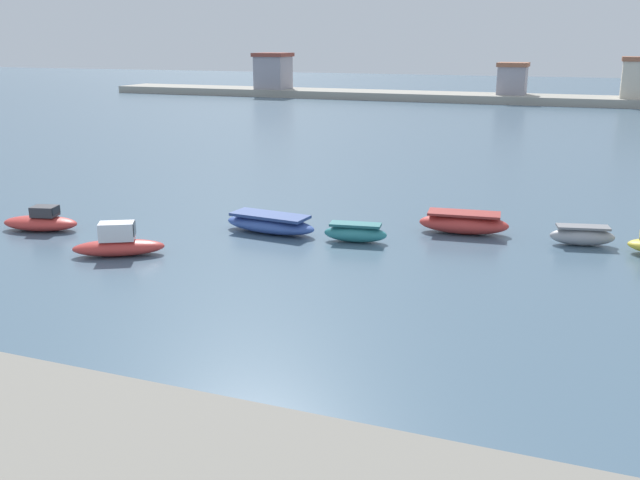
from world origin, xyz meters
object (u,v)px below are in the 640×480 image
Objects in this scene: moored_boat_6 at (464,223)px; moored_boat_7 at (582,236)px; moored_boat_3 at (118,244)px; moored_boat_4 at (270,224)px; moored_boat_5 at (355,233)px; moored_boat_2 at (41,222)px.

moored_boat_7 is at bearing -7.55° from moored_boat_6.
moored_boat_3 is 8.51m from moored_boat_4.
moored_boat_5 is at bearing -149.26° from moored_boat_6.
moored_boat_3 is 0.82× the size of moored_boat_4.
moored_boat_4 reaches higher than moored_boat_5.
moored_boat_3 reaches higher than moored_boat_4.
moored_boat_3 is 23.97m from moored_boat_7.
moored_boat_2 reaches higher than moored_boat_6.
moored_boat_5 is at bearing 4.96° from moored_boat_4.
moored_boat_4 is (12.32, 4.25, 0.01)m from moored_boat_2.
moored_boat_2 is at bearing -175.32° from moored_boat_5.
moored_boat_7 is at bearing -3.40° from moored_boat_3.
moored_boat_7 is (28.71, 7.87, 0.01)m from moored_boat_2.
moored_boat_5 is 0.69× the size of moored_boat_6.
moored_boat_2 is at bearing -155.06° from moored_boat_4.
moored_boat_5 is at bearing -0.61° from moored_boat_2.
moored_boat_3 is 0.91× the size of moored_boat_6.
moored_boat_2 reaches higher than moored_boat_5.
moored_boat_2 is at bearing -166.70° from moored_boat_6.
moored_boat_3 reaches higher than moored_boat_5.
moored_boat_5 is (10.30, 6.61, -0.10)m from moored_boat_3.
moored_boat_6 is (22.46, 8.00, 0.08)m from moored_boat_2.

